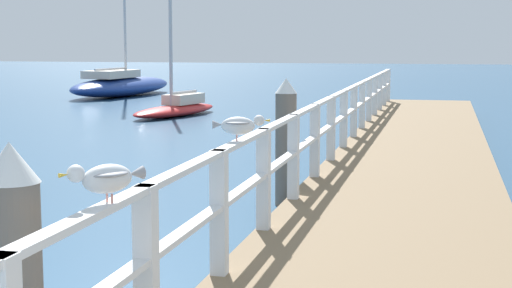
% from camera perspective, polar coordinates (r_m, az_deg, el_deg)
% --- Properties ---
extents(pier_deck, '(2.50, 24.86, 0.39)m').
position_cam_1_polar(pier_deck, '(12.96, 10.90, -1.66)').
color(pier_deck, '#846B4C').
rests_on(pier_deck, ground_plane).
extents(pier_railing, '(0.12, 23.38, 0.97)m').
position_cam_1_polar(pier_railing, '(12.96, 5.81, 1.99)').
color(pier_railing, white).
rests_on(pier_railing, pier_deck).
extents(dock_piling_far, '(0.29, 0.29, 1.70)m').
position_cam_1_polar(dock_piling_far, '(10.70, 2.13, 0.18)').
color(dock_piling_far, '#6B6056').
rests_on(dock_piling_far, ground_plane).
extents(seagull_foreground, '(0.32, 0.41, 0.21)m').
position_cam_1_polar(seagull_foreground, '(4.15, -10.58, -2.32)').
color(seagull_foreground, white).
rests_on(seagull_foreground, pier_railing).
extents(seagull_background, '(0.47, 0.22, 0.21)m').
position_cam_1_polar(seagull_background, '(6.65, -1.22, 1.38)').
color(seagull_background, white).
rests_on(seagull_background, pier_railing).
extents(boat_2, '(2.03, 4.17, 4.05)m').
position_cam_1_polar(boat_2, '(23.87, -5.65, 2.61)').
color(boat_2, red).
rests_on(boat_2, ground_plane).
extents(boat_5, '(3.01, 7.07, 9.44)m').
position_cam_1_polar(boat_5, '(32.89, -9.52, 4.16)').
color(boat_5, navy).
rests_on(boat_5, ground_plane).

